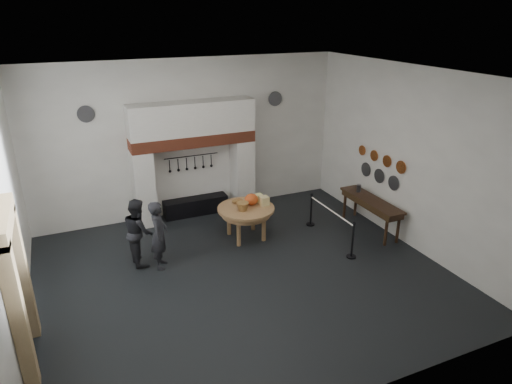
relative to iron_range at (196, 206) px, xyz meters
name	(u,v)px	position (x,y,z in m)	size (l,w,h in m)	color
floor	(243,275)	(0.00, -3.72, -0.25)	(9.00, 8.00, 0.02)	black
ceiling	(241,75)	(0.00, -3.72, 4.25)	(9.00, 8.00, 0.02)	silver
wall_back	(190,139)	(0.00, 0.28, 2.00)	(9.00, 0.02, 4.50)	white
wall_front	(351,278)	(0.00, -7.72, 2.00)	(9.00, 0.02, 4.50)	white
wall_left	(4,220)	(-4.50, -3.72, 2.00)	(0.02, 8.00, 4.50)	white
wall_right	(409,158)	(4.50, -3.72, 2.00)	(0.02, 8.00, 4.50)	white
chimney_pier_left	(144,188)	(-1.48, -0.07, 0.82)	(0.55, 0.70, 2.15)	silver
chimney_pier_right	(242,174)	(1.48, -0.07, 0.82)	(0.55, 0.70, 2.15)	silver
hearth_brick_band	(193,139)	(0.00, -0.07, 2.06)	(3.50, 0.72, 0.32)	#9E442B
chimney_hood	(192,118)	(0.00, -0.07, 2.67)	(3.50, 0.70, 0.90)	silver
iron_range	(196,206)	(0.00, 0.00, 0.00)	(1.90, 0.45, 0.50)	black
utensil_rail	(191,156)	(0.00, 0.20, 1.50)	(0.02, 0.02, 1.60)	black
door_recess	(15,298)	(-4.47, -4.72, 1.00)	(0.04, 1.10, 2.50)	black
door_jamb_near	(19,319)	(-4.38, -5.42, 1.05)	(0.22, 0.30, 2.60)	tan
door_jamb_far	(22,274)	(-4.38, -4.02, 1.05)	(0.22, 0.30, 2.60)	tan
door_lintel	(3,221)	(-4.38, -4.72, 2.40)	(0.22, 1.70, 0.30)	tan
wall_plaque	(17,234)	(-4.45, -2.92, 1.35)	(0.05, 0.34, 0.44)	gold
work_table	(246,209)	(0.79, -2.02, 0.59)	(1.50, 1.50, 0.07)	tan
pumpkin	(251,199)	(0.99, -1.92, 0.78)	(0.36, 0.36, 0.31)	#C6511B
cheese_block_big	(264,201)	(1.29, -2.07, 0.74)	(0.22, 0.22, 0.24)	#E2CF87
cheese_block_small	(259,198)	(1.27, -1.77, 0.72)	(0.18, 0.18, 0.20)	#F5F693
wicker_basket	(243,207)	(0.64, -2.17, 0.73)	(0.32, 0.32, 0.22)	olive
bread_loaf	(237,201)	(0.69, -1.67, 0.69)	(0.31, 0.18, 0.13)	olive
visitor_near	(159,235)	(-1.63, -2.58, 0.58)	(0.61, 0.40, 1.66)	#222227
visitor_far	(139,231)	(-2.03, -2.18, 0.57)	(0.79, 0.62, 1.63)	black
side_table	(371,200)	(4.10, -2.94, 0.62)	(0.55, 2.20, 0.06)	#352413
pewter_jug	(359,188)	(4.10, -2.34, 0.76)	(0.12, 0.12, 0.22)	#4B4C50
copper_pan_a	(401,167)	(4.46, -3.52, 1.70)	(0.34, 0.34, 0.03)	#C6662D
copper_pan_b	(387,161)	(4.46, -2.97, 1.70)	(0.32, 0.32, 0.03)	#C6662D
copper_pan_c	(374,156)	(4.46, -2.42, 1.70)	(0.30, 0.30, 0.03)	#C6662D
copper_pan_d	(362,150)	(4.46, -1.87, 1.70)	(0.28, 0.28, 0.03)	#C6662D
pewter_plate_left	(394,183)	(4.46, -3.32, 1.20)	(0.40, 0.40, 0.03)	#4C4C51
pewter_plate_mid	(379,176)	(4.46, -2.72, 1.20)	(0.40, 0.40, 0.03)	#4C4C51
pewter_plate_right	(366,169)	(4.46, -2.12, 1.20)	(0.40, 0.40, 0.03)	#4C4C51
pewter_plate_back_left	(86,114)	(-2.70, 0.24, 2.95)	(0.44, 0.44, 0.03)	#4C4C51
pewter_plate_back_right	(275,99)	(2.70, 0.24, 2.95)	(0.44, 0.44, 0.03)	#4C4C51
barrier_post_near	(353,241)	(2.76, -4.05, 0.20)	(0.05, 0.05, 0.90)	black
barrier_post_far	(311,210)	(2.76, -2.05, 0.20)	(0.05, 0.05, 0.90)	black
barrier_rope	(331,211)	(2.76, -3.05, 0.60)	(0.04, 0.04, 2.00)	white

